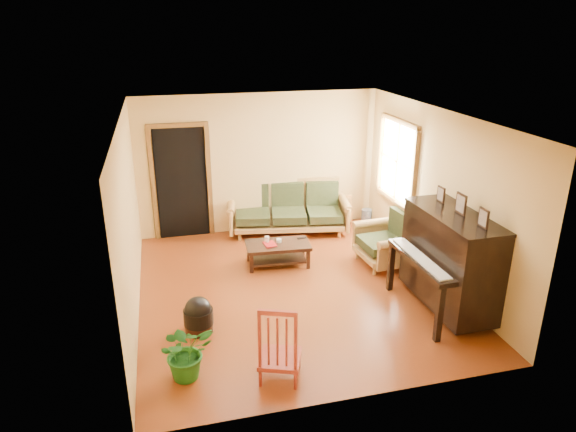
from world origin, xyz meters
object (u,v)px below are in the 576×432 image
object	(u,v)px
red_chair	(280,340)
potted_plant	(186,351)
coffee_table	(278,254)
piano	(450,263)
sofa	(289,208)
armchair	(384,238)
footstool	(199,319)
ceramic_crock	(366,215)

from	to	relation	value
red_chair	potted_plant	distance (m)	1.06
coffee_table	red_chair	size ratio (longest dim) A/B	1.07
piano	sofa	bearing A→B (deg)	113.50
armchair	piano	bearing A→B (deg)	-84.62
sofa	footstool	world-z (taller)	sofa
sofa	piano	world-z (taller)	piano
armchair	footstool	world-z (taller)	armchair
ceramic_crock	coffee_table	bearing A→B (deg)	-145.65
ceramic_crock	potted_plant	distance (m)	5.56
coffee_table	piano	distance (m)	2.80
red_chair	ceramic_crock	size ratio (longest dim) A/B	3.87
coffee_table	armchair	xyz separation A→B (m)	(1.70, -0.39, 0.28)
footstool	sofa	bearing A→B (deg)	56.78
footstool	armchair	bearing A→B (deg)	22.07
footstool	piano	bearing A→B (deg)	-4.31
ceramic_crock	red_chair	bearing A→B (deg)	-123.16
red_chair	sofa	bearing A→B (deg)	95.51
armchair	potted_plant	size ratio (longest dim) A/B	1.40
red_chair	potted_plant	xyz separation A→B (m)	(-1.01, 0.26, -0.15)
footstool	ceramic_crock	distance (m)	4.80
potted_plant	red_chair	bearing A→B (deg)	-14.23
red_chair	coffee_table	bearing A→B (deg)	98.39
sofa	red_chair	world-z (taller)	red_chair
red_chair	ceramic_crock	bearing A→B (deg)	77.83
piano	ceramic_crock	size ratio (longest dim) A/B	6.39
coffee_table	potted_plant	size ratio (longest dim) A/B	1.55
armchair	potted_plant	xyz separation A→B (m)	(-3.34, -2.16, -0.13)
sofa	potted_plant	size ratio (longest dim) A/B	3.34
footstool	potted_plant	bearing A→B (deg)	-102.91
sofa	armchair	world-z (taller)	sofa
sofa	coffee_table	distance (m)	1.44
piano	footstool	world-z (taller)	piano
potted_plant	coffee_table	bearing A→B (deg)	57.23
red_chair	potted_plant	bearing A→B (deg)	-173.24
piano	footstool	bearing A→B (deg)	175.06
potted_plant	sofa	bearing A→B (deg)	60.86
piano	red_chair	distance (m)	2.75
coffee_table	footstool	xyz separation A→B (m)	(-1.44, -1.67, -0.01)
sofa	coffee_table	world-z (taller)	sofa
sofa	armchair	distance (m)	2.08
piano	potted_plant	world-z (taller)	piano
potted_plant	ceramic_crock	bearing A→B (deg)	46.59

